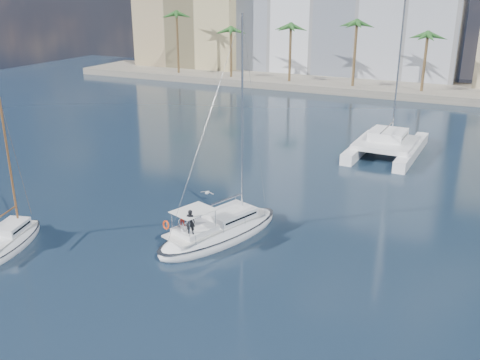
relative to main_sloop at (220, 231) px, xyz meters
The scene contains 10 objects.
ground 0.84m from the main_sloop, 55.12° to the left, with size 160.00×160.00×0.00m, color black.
quay 61.55m from the main_sloop, 89.64° to the left, with size 120.00×14.00×1.20m, color gray.
building_modern 75.68m from the main_sloop, 98.97° to the left, with size 42.00×16.00×28.00m, color white.
building_tan_left 81.73m from the main_sloop, 120.89° to the left, with size 22.00×14.00×22.00m, color tan.
palm_left 67.36m from the main_sloop, 120.29° to the left, with size 3.60×3.60×12.30m.
palm_centre 58.38m from the main_sloop, 89.62° to the left, with size 3.60×3.60×12.30m.
main_sloop is the anchor object (origin of this frame).
small_sloop 14.19m from the main_sloop, 148.10° to the right, with size 4.23×7.68×10.54m.
catamaran 26.22m from the main_sloop, 75.68° to the left, with size 6.72×12.79×18.27m.
seagull 6.98m from the main_sloop, 125.83° to the left, with size 1.22×0.52×0.23m.
Camera 1 is at (15.43, -30.33, 16.47)m, focal length 40.00 mm.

